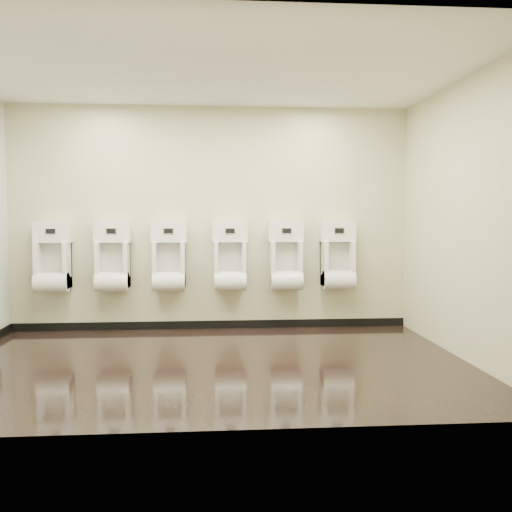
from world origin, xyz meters
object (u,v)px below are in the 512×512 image
(urinal_2, at_px, (169,262))
(urinal_0, at_px, (53,262))
(urinal_5, at_px, (338,261))
(urinal_1, at_px, (113,262))
(urinal_3, at_px, (230,261))
(urinal_4, at_px, (286,261))

(urinal_2, bearing_deg, urinal_0, 180.00)
(urinal_5, bearing_deg, urinal_1, 180.00)
(urinal_2, bearing_deg, urinal_1, 180.00)
(urinal_3, bearing_deg, urinal_0, 180.00)
(urinal_2, relative_size, urinal_4, 1.00)
(urinal_0, height_order, urinal_1, same)
(urinal_1, xyz_separation_m, urinal_3, (1.44, 0.00, 0.00))
(urinal_2, height_order, urinal_5, same)
(urinal_3, relative_size, urinal_4, 1.00)
(urinal_1, height_order, urinal_3, same)
(urinal_0, height_order, urinal_3, same)
(urinal_0, distance_m, urinal_5, 3.52)
(urinal_0, xyz_separation_m, urinal_4, (2.86, 0.00, 0.00))
(urinal_0, height_order, urinal_2, same)
(urinal_5, bearing_deg, urinal_3, 180.00)
(urinal_1, relative_size, urinal_5, 1.00)
(urinal_2, xyz_separation_m, urinal_5, (2.12, 0.00, 0.00))
(urinal_2, relative_size, urinal_3, 1.00)
(urinal_1, xyz_separation_m, urinal_5, (2.80, 0.00, 0.00))
(urinal_3, bearing_deg, urinal_2, 180.00)
(urinal_2, distance_m, urinal_3, 0.75)
(urinal_0, relative_size, urinal_3, 1.00)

